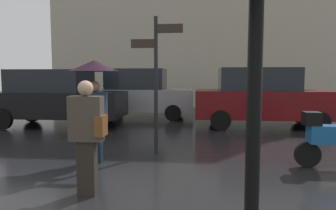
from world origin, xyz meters
TOP-DOWN VIEW (x-y plane):
  - pedestrian_with_umbrella at (-1.76, 3.11)m, footprint 0.93×0.93m
  - pedestrian_with_bag at (-1.31, 1.48)m, footprint 0.49×0.24m
  - parked_scooter at (2.58, 3.19)m, footprint 1.40×0.32m
  - parked_car_left at (2.20, 7.86)m, footprint 4.41×1.97m
  - parked_car_right at (-2.17, 9.71)m, footprint 4.06×1.94m
  - parked_car_distant at (-4.50, 7.26)m, footprint 4.29×1.96m
  - street_signpost at (-0.70, 3.91)m, footprint 1.08×0.08m

SIDE VIEW (x-z plane):
  - parked_scooter at x=2.58m, z-range -0.06..1.17m
  - pedestrian_with_bag at x=-1.31m, z-range 0.11..1.69m
  - parked_car_distant at x=-4.50m, z-range 0.02..1.88m
  - parked_car_left at x=2.20m, z-range 0.01..1.92m
  - parked_car_right at x=-2.17m, z-range 0.00..1.94m
  - pedestrian_with_umbrella at x=-1.76m, z-range 0.55..2.49m
  - street_signpost at x=-0.70m, z-range 0.31..3.18m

